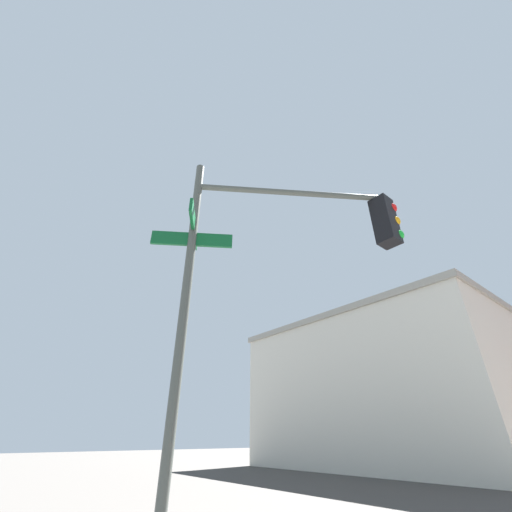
{
  "coord_description": "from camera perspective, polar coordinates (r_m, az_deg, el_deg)",
  "views": [
    {
      "loc": [
        -3.07,
        -8.74,
        1.75
      ],
      "look_at": [
        -6.7,
        -5.78,
        4.38
      ],
      "focal_mm": 22.65,
      "sensor_mm": 36.0,
      "label": 1
    }
  ],
  "objects": [
    {
      "name": "building_stucco",
      "position": [
        31.51,
        28.09,
        -21.2
      ],
      "size": [
        16.62,
        23.89,
        9.06
      ],
      "color": "beige",
      "rests_on": "ground_plane"
    },
    {
      "name": "traffic_signal_near",
      "position": [
        4.46,
        5.77,
        -0.44
      ],
      "size": [
        2.19,
        3.06,
        5.47
      ],
      "color": "#474C47",
      "rests_on": "ground_plane"
    }
  ]
}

